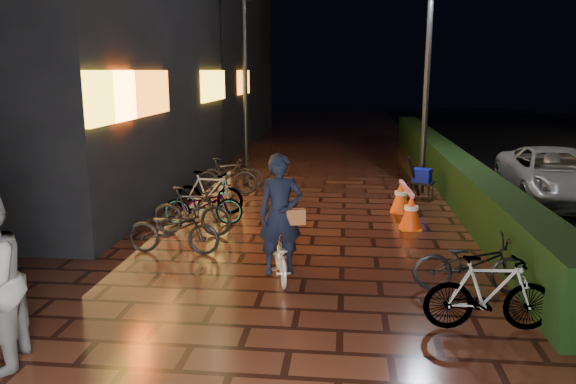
# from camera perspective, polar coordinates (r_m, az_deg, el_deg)

# --- Properties ---
(ground) EXTENTS (80.00, 80.00, 0.00)m
(ground) POSITION_cam_1_polar(r_m,az_deg,el_deg) (8.49, 1.66, -8.79)
(ground) COLOR #381911
(ground) RESTS_ON ground
(hedge) EXTENTS (0.70, 20.00, 1.00)m
(hedge) POSITION_cam_1_polar(r_m,az_deg,el_deg) (16.34, 15.49, 2.83)
(hedge) COLOR black
(hedge) RESTS_ON ground
(van) EXTENTS (2.29, 4.55, 1.24)m
(van) POSITION_cam_1_polar(r_m,az_deg,el_deg) (14.72, 25.53, 1.57)
(van) COLOR #A0A1A5
(van) RESTS_ON ground
(storefront_block) EXTENTS (12.09, 22.00, 9.00)m
(storefront_block) POSITION_cam_1_polar(r_m,az_deg,el_deg) (21.91, -22.25, 15.17)
(storefront_block) COLOR black
(storefront_block) RESTS_ON ground
(lamp_post_hedge) EXTENTS (0.51, 0.16, 5.27)m
(lamp_post_hedge) POSITION_cam_1_polar(r_m,az_deg,el_deg) (14.35, 13.93, 11.30)
(lamp_post_hedge) COLOR black
(lamp_post_hedge) RESTS_ON ground
(lamp_post_sf) EXTENTS (0.53, 0.19, 5.49)m
(lamp_post_sf) POSITION_cam_1_polar(r_m,az_deg,el_deg) (17.88, -4.40, 12.14)
(lamp_post_sf) COLOR black
(lamp_post_sf) RESTS_ON ground
(cyclist) EXTENTS (0.76, 1.39, 1.89)m
(cyclist) POSITION_cam_1_polar(r_m,az_deg,el_deg) (8.25, -0.79, -4.27)
(cyclist) COLOR white
(cyclist) RESTS_ON ground
(traffic_barrier) EXTENTS (0.53, 1.78, 0.72)m
(traffic_barrier) POSITION_cam_1_polar(r_m,az_deg,el_deg) (11.85, 11.87, -1.14)
(traffic_barrier) COLOR #FF430D
(traffic_barrier) RESTS_ON ground
(cart_assembly) EXTENTS (0.75, 0.64, 1.07)m
(cart_assembly) POSITION_cam_1_polar(r_m,az_deg,el_deg) (13.81, 13.37, 1.50)
(cart_assembly) COLOR black
(cart_assembly) RESTS_ON ground
(parked_bikes_storefront) EXTENTS (1.76, 5.99, 0.93)m
(parked_bikes_storefront) POSITION_cam_1_polar(r_m,az_deg,el_deg) (12.11, -8.05, -0.32)
(parked_bikes_storefront) COLOR black
(parked_bikes_storefront) RESTS_ON ground
(parked_bikes_hedge) EXTENTS (1.62, 1.73, 0.93)m
(parked_bikes_hedge) POSITION_cam_1_polar(r_m,az_deg,el_deg) (7.77, 18.81, -8.07)
(parked_bikes_hedge) COLOR black
(parked_bikes_hedge) RESTS_ON ground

